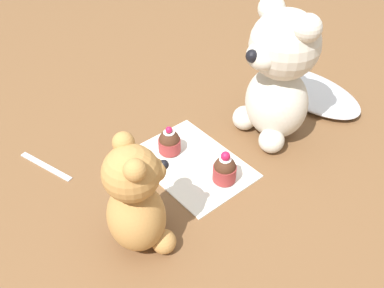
{
  "coord_description": "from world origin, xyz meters",
  "views": [
    {
      "loc": [
        0.51,
        -0.43,
        0.63
      ],
      "look_at": [
        0.0,
        0.0,
        0.06
      ],
      "focal_mm": 42.0,
      "sensor_mm": 36.0,
      "label": 1
    }
  ],
  "objects_px": {
    "cupcake_near_cream_bear": "(225,169)",
    "teaspoon": "(46,166)",
    "teddy_bear_cream": "(279,75)",
    "teddy_bear_tan": "(137,201)",
    "cupcake_near_tan_bear": "(169,142)"
  },
  "relations": [
    {
      "from": "cupcake_near_cream_bear",
      "to": "teaspoon",
      "type": "relative_size",
      "value": 0.5
    },
    {
      "from": "teddy_bear_cream",
      "to": "cupcake_near_cream_bear",
      "type": "relative_size",
      "value": 4.26
    },
    {
      "from": "teddy_bear_tan",
      "to": "cupcake_near_cream_bear",
      "type": "height_order",
      "value": "teddy_bear_tan"
    },
    {
      "from": "cupcake_near_cream_bear",
      "to": "teaspoon",
      "type": "height_order",
      "value": "cupcake_near_cream_bear"
    },
    {
      "from": "cupcake_near_cream_bear",
      "to": "cupcake_near_tan_bear",
      "type": "distance_m",
      "value": 0.14
    },
    {
      "from": "cupcake_near_cream_bear",
      "to": "cupcake_near_tan_bear",
      "type": "relative_size",
      "value": 1.12
    },
    {
      "from": "cupcake_near_tan_bear",
      "to": "teaspoon",
      "type": "distance_m",
      "value": 0.26
    },
    {
      "from": "teddy_bear_tan",
      "to": "cupcake_near_cream_bear",
      "type": "distance_m",
      "value": 0.22
    },
    {
      "from": "teddy_bear_tan",
      "to": "cupcake_near_cream_bear",
      "type": "relative_size",
      "value": 3.06
    },
    {
      "from": "teddy_bear_cream",
      "to": "cupcake_near_tan_bear",
      "type": "relative_size",
      "value": 4.77
    },
    {
      "from": "teddy_bear_cream",
      "to": "teaspoon",
      "type": "xyz_separation_m",
      "value": [
        -0.22,
        -0.43,
        -0.15
      ]
    },
    {
      "from": "cupcake_near_tan_bear",
      "to": "teddy_bear_cream",
      "type": "bearing_deg",
      "value": 66.41
    },
    {
      "from": "teaspoon",
      "to": "cupcake_near_tan_bear",
      "type": "bearing_deg",
      "value": 43.59
    },
    {
      "from": "teddy_bear_tan",
      "to": "teddy_bear_cream",
      "type": "bearing_deg",
      "value": -63.19
    },
    {
      "from": "cupcake_near_cream_bear",
      "to": "teaspoon",
      "type": "xyz_separation_m",
      "value": [
        -0.26,
        -0.25,
        -0.03
      ]
    }
  ]
}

